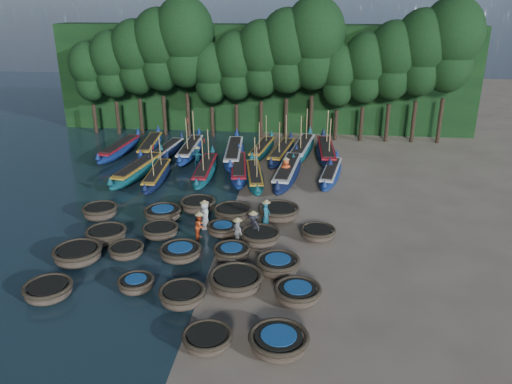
# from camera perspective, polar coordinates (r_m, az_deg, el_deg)

# --- Properties ---
(ground) EXTENTS (120.00, 120.00, 0.00)m
(ground) POSITION_cam_1_polar(r_m,az_deg,el_deg) (28.58, -3.58, -4.28)
(ground) COLOR gray
(ground) RESTS_ON ground
(foliage_wall) EXTENTS (40.00, 3.00, 10.00)m
(foliage_wall) POSITION_cam_1_polar(r_m,az_deg,el_deg) (49.62, 0.89, 12.85)
(foliage_wall) COLOR black
(foliage_wall) RESTS_ON ground
(coracle_3) EXTENTS (2.07, 2.07, 0.65)m
(coracle_3) POSITION_cam_1_polar(r_m,az_deg,el_deg) (19.62, -5.59, -16.39)
(coracle_3) COLOR brown
(coracle_3) RESTS_ON ground
(coracle_4) EXTENTS (2.45, 2.45, 0.76)m
(coracle_4) POSITION_cam_1_polar(r_m,az_deg,el_deg) (19.32, 2.61, -16.73)
(coracle_4) COLOR brown
(coracle_4) RESTS_ON ground
(coracle_5) EXTENTS (2.23, 2.23, 0.71)m
(coracle_5) POSITION_cam_1_polar(r_m,az_deg,el_deg) (23.99, -22.65, -10.33)
(coracle_5) COLOR brown
(coracle_5) RESTS_ON ground
(coracle_6) EXTENTS (1.98, 1.98, 0.65)m
(coracle_6) POSITION_cam_1_polar(r_m,az_deg,el_deg) (23.36, -13.54, -10.15)
(coracle_6) COLOR brown
(coracle_6) RESTS_ON ground
(coracle_7) EXTENTS (2.38, 2.38, 0.77)m
(coracle_7) POSITION_cam_1_polar(r_m,az_deg,el_deg) (22.03, -8.42, -11.62)
(coracle_7) COLOR brown
(coracle_7) RESTS_ON ground
(coracle_8) EXTENTS (2.49, 2.49, 0.85)m
(coracle_8) POSITION_cam_1_polar(r_m,az_deg,el_deg) (22.71, -2.31, -10.15)
(coracle_8) COLOR brown
(coracle_8) RESTS_ON ground
(coracle_9) EXTENTS (2.36, 2.36, 0.77)m
(coracle_9) POSITION_cam_1_polar(r_m,az_deg,el_deg) (22.01, 4.78, -11.46)
(coracle_9) COLOR brown
(coracle_9) RESTS_ON ground
(coracle_10) EXTENTS (2.42, 2.42, 0.84)m
(coracle_10) POSITION_cam_1_polar(r_m,az_deg,el_deg) (26.41, -19.72, -6.72)
(coracle_10) COLOR brown
(coracle_10) RESTS_ON ground
(coracle_11) EXTENTS (1.81, 1.81, 0.66)m
(coracle_11) POSITION_cam_1_polar(r_m,az_deg,el_deg) (26.27, -14.59, -6.50)
(coracle_11) COLOR brown
(coracle_11) RESTS_ON ground
(coracle_12) EXTENTS (2.41, 2.41, 0.70)m
(coracle_12) POSITION_cam_1_polar(r_m,az_deg,el_deg) (25.52, -8.63, -6.81)
(coracle_12) COLOR brown
(coracle_12) RESTS_ON ground
(coracle_13) EXTENTS (2.06, 2.06, 0.70)m
(coracle_13) POSITION_cam_1_polar(r_m,az_deg,el_deg) (25.23, -2.80, -6.91)
(coracle_13) COLOR brown
(coracle_13) RESTS_ON ground
(coracle_14) EXTENTS (2.51, 2.51, 0.85)m
(coracle_14) POSITION_cam_1_polar(r_m,az_deg,el_deg) (23.94, 2.51, -8.34)
(coracle_14) COLOR brown
(coracle_14) RESTS_ON ground
(coracle_15) EXTENTS (2.32, 2.32, 0.77)m
(coracle_15) POSITION_cam_1_polar(r_m,az_deg,el_deg) (28.10, -16.73, -4.68)
(coracle_15) COLOR brown
(coracle_15) RESTS_ON ground
(coracle_16) EXTENTS (2.31, 2.31, 0.67)m
(coracle_16) POSITION_cam_1_polar(r_m,az_deg,el_deg) (27.98, -10.87, -4.37)
(coracle_16) COLOR brown
(coracle_16) RESTS_ON ground
(coracle_17) EXTENTS (2.11, 2.11, 0.66)m
(coracle_17) POSITION_cam_1_polar(r_m,az_deg,el_deg) (27.75, -3.80, -4.22)
(coracle_17) COLOR brown
(coracle_17) RESTS_ON ground
(coracle_18) EXTENTS (2.37, 2.37, 0.83)m
(coracle_18) POSITION_cam_1_polar(r_m,az_deg,el_deg) (26.57, 0.46, -5.17)
(coracle_18) COLOR brown
(coracle_18) RESTS_ON ground
(coracle_19) EXTENTS (1.95, 1.95, 0.67)m
(coracle_19) POSITION_cam_1_polar(r_m,az_deg,el_deg) (27.43, 7.09, -4.66)
(coracle_19) COLOR brown
(coracle_19) RESTS_ON ground
(coracle_20) EXTENTS (2.37, 2.37, 0.83)m
(coracle_20) POSITION_cam_1_polar(r_m,az_deg,el_deg) (31.06, -17.38, -2.14)
(coracle_20) COLOR brown
(coracle_20) RESTS_ON ground
(coracle_21) EXTENTS (2.43, 2.43, 0.77)m
(coracle_21) POSITION_cam_1_polar(r_m,az_deg,el_deg) (29.97, -10.59, -2.42)
(coracle_21) COLOR brown
(coracle_21) RESTS_ON ground
(coracle_22) EXTENTS (2.29, 2.29, 0.79)m
(coracle_22) POSITION_cam_1_polar(r_m,az_deg,el_deg) (30.85, -6.65, -1.46)
(coracle_22) COLOR brown
(coracle_22) RESTS_ON ground
(coracle_23) EXTENTS (2.83, 2.83, 0.78)m
(coracle_23) POSITION_cam_1_polar(r_m,az_deg,el_deg) (29.62, -2.69, -2.35)
(coracle_23) COLOR brown
(coracle_23) RESTS_ON ground
(coracle_24) EXTENTS (3.03, 3.03, 0.85)m
(coracle_24) POSITION_cam_1_polar(r_m,az_deg,el_deg) (29.55, 2.62, -2.33)
(coracle_24) COLOR brown
(coracle_24) RESTS_ON ground
(long_boat_2) EXTENTS (2.64, 8.31, 1.48)m
(long_boat_2) POSITION_cam_1_polar(r_m,az_deg,el_deg) (37.55, -13.28, 2.49)
(long_boat_2) COLOR #0E4E53
(long_boat_2) RESTS_ON ground
(long_boat_3) EXTENTS (1.79, 7.36, 3.13)m
(long_boat_3) POSITION_cam_1_polar(r_m,az_deg,el_deg) (36.28, -11.24, 1.88)
(long_boat_3) COLOR #0F193A
(long_boat_3) RESTS_ON ground
(long_boat_4) EXTENTS (1.73, 7.87, 3.35)m
(long_boat_4) POSITION_cam_1_polar(r_m,az_deg,el_deg) (36.74, -5.81, 2.49)
(long_boat_4) COLOR #0E4E53
(long_boat_4) RESTS_ON ground
(long_boat_5) EXTENTS (2.49, 8.01, 1.42)m
(long_boat_5) POSITION_cam_1_polar(r_m,az_deg,el_deg) (36.73, -1.97, 2.61)
(long_boat_5) COLOR navy
(long_boat_5) RESTS_ON ground
(long_boat_6) EXTENTS (2.44, 7.21, 3.10)m
(long_boat_6) POSITION_cam_1_polar(r_m,az_deg,el_deg) (35.39, -0.18, 1.80)
(long_boat_6) COLOR #0E4E53
(long_boat_6) RESTS_ON ground
(long_boat_7) EXTENTS (2.52, 8.98, 1.59)m
(long_boat_7) POSITION_cam_1_polar(r_m,az_deg,el_deg) (36.01, 3.64, 2.29)
(long_boat_7) COLOR #0F193A
(long_boat_7) RESTS_ON ground
(long_boat_8) EXTENTS (2.40, 7.24, 1.29)m
(long_boat_8) POSITION_cam_1_polar(r_m,az_deg,el_deg) (36.41, 8.55, 2.12)
(long_boat_8) COLOR navy
(long_boat_8) RESTS_ON ground
(long_boat_9) EXTENTS (2.02, 8.04, 1.42)m
(long_boat_9) POSITION_cam_1_polar(r_m,az_deg,el_deg) (43.29, -15.27, 4.78)
(long_boat_9) COLOR navy
(long_boat_9) RESTS_ON ground
(long_boat_10) EXTENTS (2.29, 8.06, 1.43)m
(long_boat_10) POSITION_cam_1_polar(r_m,az_deg,el_deg) (43.59, -11.97, 5.19)
(long_boat_10) COLOR navy
(long_boat_10) RESTS_ON ground
(long_boat_11) EXTENTS (2.10, 7.44, 1.32)m
(long_boat_11) POSITION_cam_1_polar(r_m,az_deg,el_deg) (41.97, -10.17, 4.63)
(long_boat_11) COLOR #0F193A
(long_boat_11) RESTS_ON ground
(long_boat_12) EXTENTS (1.72, 8.40, 3.57)m
(long_boat_12) POSITION_cam_1_polar(r_m,az_deg,el_deg) (41.82, -7.52, 4.82)
(long_boat_12) COLOR navy
(long_boat_12) RESTS_ON ground
(long_boat_13) EXTENTS (2.38, 9.14, 1.62)m
(long_boat_13) POSITION_cam_1_polar(r_m,az_deg,el_deg) (40.36, -2.54, 4.45)
(long_boat_13) COLOR navy
(long_boat_13) RESTS_ON ground
(long_boat_14) EXTENTS (2.31, 7.39, 3.17)m
(long_boat_14) POSITION_cam_1_polar(r_m,az_deg,el_deg) (41.75, 0.71, 4.89)
(long_boat_14) COLOR #0E4E53
(long_boat_14) RESTS_ON ground
(long_boat_15) EXTENTS (2.57, 8.04, 3.45)m
(long_boat_15) POSITION_cam_1_polar(r_m,az_deg,el_deg) (40.76, 2.95, 4.51)
(long_boat_15) COLOR #0F193A
(long_boat_15) RESTS_ON ground
(long_boat_16) EXTENTS (2.75, 8.70, 3.73)m
(long_boat_16) POSITION_cam_1_polar(r_m,az_deg,el_deg) (41.79, 5.31, 4.94)
(long_boat_16) COLOR #0E4E53
(long_boat_16) RESTS_ON ground
(long_boat_17) EXTENTS (1.90, 8.85, 3.76)m
(long_boat_17) POSITION_cam_1_polar(r_m,az_deg,el_deg) (41.11, 8.01, 4.55)
(long_boat_17) COLOR #0F193A
(long_boat_17) RESTS_ON ground
(fisherman_0) EXTENTS (0.67, 0.90, 1.86)m
(fisherman_0) POSITION_cam_1_polar(r_m,az_deg,el_deg) (28.41, -5.86, -2.53)
(fisherman_0) COLOR beige
(fisherman_0) RESTS_ON ground
(fisherman_1) EXTENTS (0.58, 0.74, 1.97)m
(fisherman_1) POSITION_cam_1_polar(r_m,az_deg,el_deg) (28.02, 1.16, -2.58)
(fisherman_1) COLOR #195A6C
(fisherman_1) RESTS_ON ground
(fisherman_2) EXTENTS (0.61, 0.76, 1.70)m
(fisherman_2) POSITION_cam_1_polar(r_m,az_deg,el_deg) (27.32, -6.43, -3.76)
(fisherman_2) COLOR #C9431A
(fisherman_2) RESTS_ON ground
(fisherman_3) EXTENTS (1.22, 1.26, 1.93)m
(fisherman_3) POSITION_cam_1_polar(r_m,az_deg,el_deg) (26.75, -0.32, -3.97)
(fisherman_3) COLOR black
(fisherman_3) RESTS_ON ground
(fisherman_4) EXTENTS (0.83, 0.94, 1.73)m
(fisherman_4) POSITION_cam_1_polar(r_m,az_deg,el_deg) (26.41, -2.11, -4.49)
(fisherman_4) COLOR beige
(fisherman_4) RESTS_ON ground
(fisherman_5) EXTENTS (1.42, 0.52, 1.72)m
(fisherman_5) POSITION_cam_1_polar(r_m,az_deg,el_deg) (39.25, -6.73, 4.11)
(fisherman_5) COLOR #195A6C
(fisherman_5) RESTS_ON ground
(fisherman_6) EXTENTS (1.00, 0.77, 2.01)m
(fisherman_6) POSITION_cam_1_polar(r_m,az_deg,el_deg) (35.33, 3.43, 2.52)
(fisherman_6) COLOR #C9431A
(fisherman_6) RESTS_ON ground
(tree_0) EXTENTS (3.68, 3.68, 8.68)m
(tree_0) POSITION_cam_1_polar(r_m,az_deg,el_deg) (50.20, -18.52, 13.01)
(tree_0) COLOR black
(tree_0) RESTS_ON ground
(tree_1) EXTENTS (4.09, 4.09, 9.65)m
(tree_1) POSITION_cam_1_polar(r_m,az_deg,el_deg) (49.22, -16.10, 13.92)
(tree_1) COLOR black
(tree_1) RESTS_ON ground
(tree_2) EXTENTS (4.51, 4.51, 10.63)m
(tree_2) POSITION_cam_1_polar(r_m,az_deg,el_deg) (48.34, -13.57, 14.84)
(tree_2) COLOR black
(tree_2) RESTS_ON ground
(tree_3) EXTENTS (4.92, 4.92, 11.60)m
(tree_3) POSITION_cam_1_polar(r_m,az_deg,el_deg) (47.57, -10.92, 15.76)
(tree_3) COLOR black
(tree_3) RESTS_ON ground
(tree_4) EXTENTS (5.34, 5.34, 12.58)m
(tree_4) POSITION_cam_1_polar(r_m,az_deg,el_deg) (46.90, -8.17, 16.67)
(tree_4) COLOR black
(tree_4) RESTS_ON ground
(tree_5) EXTENTS (3.68, 3.68, 8.68)m
(tree_5) POSITION_cam_1_polar(r_m,az_deg,el_deg) (46.69, -5.18, 13.44)
(tree_5) COLOR black
(tree_5) RESTS_ON ground
(tree_6) EXTENTS (4.09, 4.09, 9.65)m
(tree_6) POSITION_cam_1_polar(r_m,az_deg,el_deg) (46.22, -2.32, 14.27)
(tree_6) COLOR black
(tree_6) RESTS_ON ground
(tree_7) EXTENTS (4.51, 4.51, 10.63)m
(tree_7) POSITION_cam_1_polar(r_m,az_deg,el_deg) (45.86, 0.61, 15.08)
(tree_7) COLOR black
(tree_7) RESTS_ON ground
(tree_8) EXTENTS (4.92, 4.92, 11.60)m
(tree_8) POSITION_cam_1_polar(r_m,az_deg,el_deg) (45.62, 3.60, 15.86)
(tree_8) COLOR black
(tree_8) RESTS_ON ground
(tree_9) EXTENTS (5.34, 5.34, 12.58)m
(tree_9) POSITION_cam_1_polar(r_m,az_deg,el_deg) (45.52, 6.64, 16.60)
(tree_9) COLOR black
(tree_9) RESTS_ON ground
(tree_10) EXTENTS (3.68, 3.68, 8.68)m
(tree_10) POSITION_cam_1_polar(r_m,az_deg,el_deg) (45.88, 9.44, 13.10)
(tree_10) COLOR black
(tree_10) RESTS_ON ground
(tree_11) EXTENTS (4.09, 4.09, 9.65)m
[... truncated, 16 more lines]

